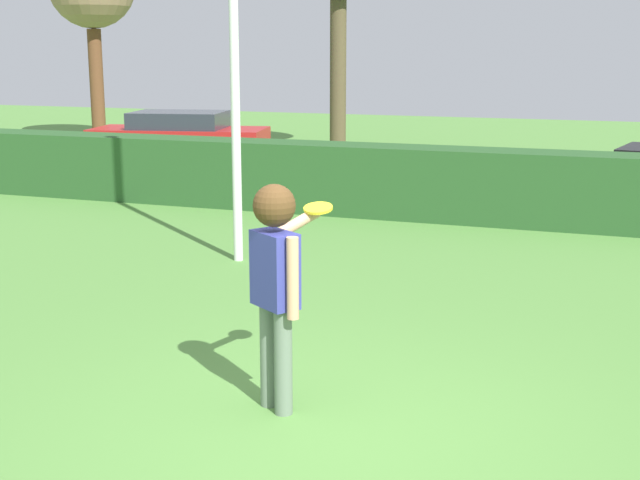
% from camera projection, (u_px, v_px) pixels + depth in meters
% --- Properties ---
extents(ground_plane, '(60.00, 60.00, 0.00)m').
position_uv_depth(ground_plane, '(312.00, 432.00, 6.43)').
color(ground_plane, '#548A3D').
extents(person, '(0.49, 0.84, 1.78)m').
position_uv_depth(person, '(276.00, 270.00, 6.60)').
color(person, slate).
rests_on(person, ground).
extents(frisbee, '(0.24, 0.24, 0.07)m').
position_uv_depth(frisbee, '(318.00, 208.00, 6.99)').
color(frisbee, yellow).
extents(hedge_row, '(24.72, 0.90, 1.17)m').
position_uv_depth(hedge_row, '(494.00, 187.00, 14.00)').
color(hedge_row, '#275225').
rests_on(hedge_row, ground).
extents(parked_car_red, '(4.46, 2.53, 1.25)m').
position_uv_depth(parked_car_red, '(179.00, 135.00, 21.30)').
color(parked_car_red, '#B21E1E').
rests_on(parked_car_red, ground).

